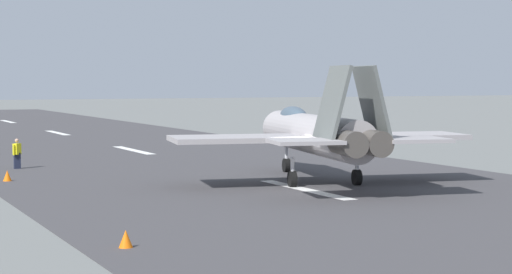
# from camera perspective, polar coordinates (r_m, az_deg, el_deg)

# --- Properties ---
(ground_plane) EXTENTS (400.00, 400.00, 0.00)m
(ground_plane) POSITION_cam_1_polar(r_m,az_deg,el_deg) (40.95, 3.18, -3.39)
(ground_plane) COLOR slate
(runway_strip) EXTENTS (240.00, 26.00, 0.02)m
(runway_strip) POSITION_cam_1_polar(r_m,az_deg,el_deg) (40.93, 3.20, -3.38)
(runway_strip) COLOR #3E3C3E
(runway_strip) RESTS_ON ground
(fighter_jet) EXTENTS (17.37, 14.67, 5.63)m
(fighter_jet) POSITION_cam_1_polar(r_m,az_deg,el_deg) (44.02, 3.66, 0.28)
(fighter_jet) COLOR #9E989A
(fighter_jet) RESTS_ON ground
(crew_person) EXTENTS (0.51, 0.54, 1.72)m
(crew_person) POSITION_cam_1_polar(r_m,az_deg,el_deg) (52.26, -14.93, -1.04)
(crew_person) COLOR #1E2338
(crew_person) RESTS_ON ground
(marker_cone_near) EXTENTS (0.44, 0.44, 0.55)m
(marker_cone_near) POSITION_cam_1_polar(r_m,az_deg,el_deg) (27.12, -8.27, -6.43)
(marker_cone_near) COLOR orange
(marker_cone_near) RESTS_ON ground
(marker_cone_mid) EXTENTS (0.44, 0.44, 0.55)m
(marker_cone_mid) POSITION_cam_1_polar(r_m,az_deg,el_deg) (46.02, -15.51, -2.40)
(marker_cone_mid) COLOR orange
(marker_cone_mid) RESTS_ON ground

